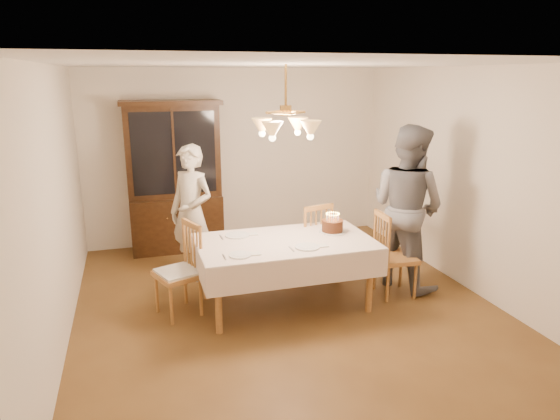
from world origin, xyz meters
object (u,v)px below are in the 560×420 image
object	(u,v)px
chair_far_side	(310,245)
birthday_cake	(332,226)
china_hutch	(175,180)
elderly_woman	(192,213)
dining_table	(285,247)

from	to	relation	value
chair_far_side	birthday_cake	distance (m)	0.64
china_hutch	birthday_cake	size ratio (longest dim) A/B	7.20
elderly_woman	birthday_cake	world-z (taller)	elderly_woman
china_hutch	elderly_woman	bearing A→B (deg)	-85.45
china_hutch	elderly_woman	world-z (taller)	china_hutch
china_hutch	chair_far_side	distance (m)	2.28
birthday_cake	elderly_woman	bearing A→B (deg)	146.89
elderly_woman	birthday_cake	bearing A→B (deg)	13.95
china_hutch	dining_table	bearing A→B (deg)	-66.84
china_hutch	elderly_woman	xyz separation A→B (m)	(0.09, -1.16, -0.19)
dining_table	china_hutch	size ratio (longest dim) A/B	0.88
dining_table	elderly_woman	size ratio (longest dim) A/B	1.12
dining_table	elderly_woman	distance (m)	1.41
chair_far_side	birthday_cake	world-z (taller)	chair_far_side
china_hutch	chair_far_side	bearing A→B (deg)	-47.53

